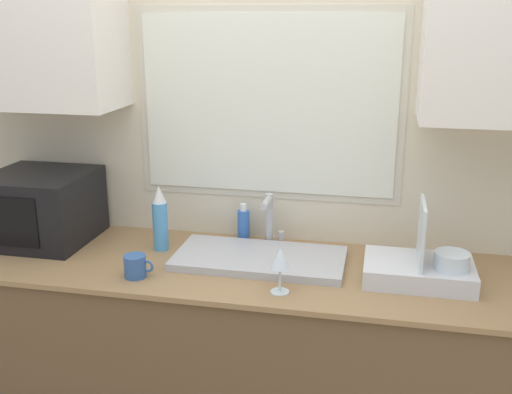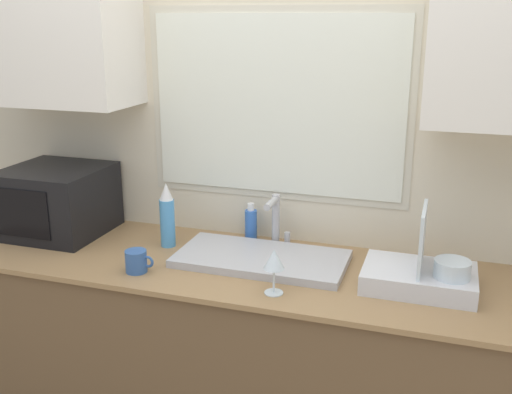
{
  "view_description": "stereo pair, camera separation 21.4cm",
  "coord_description": "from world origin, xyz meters",
  "px_view_note": "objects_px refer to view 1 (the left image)",
  "views": [
    {
      "loc": [
        0.45,
        -1.73,
        1.81
      ],
      "look_at": [
        0.02,
        0.28,
        1.19
      ],
      "focal_mm": 42.0,
      "sensor_mm": 36.0,
      "label": 1
    },
    {
      "loc": [
        0.66,
        -1.67,
        1.81
      ],
      "look_at": [
        0.02,
        0.28,
        1.19
      ],
      "focal_mm": 42.0,
      "sensor_mm": 36.0,
      "label": 2
    }
  ],
  "objects_px": {
    "dish_rack": "(422,268)",
    "soap_bottle": "(244,225)",
    "microwave": "(41,207)",
    "spray_bottle": "(160,219)",
    "wine_glass": "(280,260)",
    "mug_near_sink": "(136,266)",
    "faucet": "(270,217)"
  },
  "relations": [
    {
      "from": "microwave",
      "to": "faucet",
      "type": "bearing_deg",
      "value": 7.55
    },
    {
      "from": "spray_bottle",
      "to": "soap_bottle",
      "type": "distance_m",
      "value": 0.35
    },
    {
      "from": "spray_bottle",
      "to": "wine_glass",
      "type": "relative_size",
      "value": 1.67
    },
    {
      "from": "microwave",
      "to": "dish_rack",
      "type": "relative_size",
      "value": 1.06
    },
    {
      "from": "dish_rack",
      "to": "soap_bottle",
      "type": "relative_size",
      "value": 2.34
    },
    {
      "from": "dish_rack",
      "to": "mug_near_sink",
      "type": "bearing_deg",
      "value": -169.89
    },
    {
      "from": "spray_bottle",
      "to": "mug_near_sink",
      "type": "distance_m",
      "value": 0.29
    },
    {
      "from": "faucet",
      "to": "wine_glass",
      "type": "relative_size",
      "value": 1.35
    },
    {
      "from": "microwave",
      "to": "dish_rack",
      "type": "distance_m",
      "value": 1.54
    },
    {
      "from": "dish_rack",
      "to": "wine_glass",
      "type": "relative_size",
      "value": 2.38
    },
    {
      "from": "spray_bottle",
      "to": "soap_bottle",
      "type": "relative_size",
      "value": 1.63
    },
    {
      "from": "spray_bottle",
      "to": "mug_near_sink",
      "type": "height_order",
      "value": "spray_bottle"
    },
    {
      "from": "dish_rack",
      "to": "wine_glass",
      "type": "xyz_separation_m",
      "value": [
        -0.47,
        -0.19,
        0.07
      ]
    },
    {
      "from": "dish_rack",
      "to": "spray_bottle",
      "type": "bearing_deg",
      "value": 174.69
    },
    {
      "from": "dish_rack",
      "to": "wine_glass",
      "type": "distance_m",
      "value": 0.52
    },
    {
      "from": "dish_rack",
      "to": "soap_bottle",
      "type": "distance_m",
      "value": 0.75
    },
    {
      "from": "faucet",
      "to": "wine_glass",
      "type": "bearing_deg",
      "value": -74.5
    },
    {
      "from": "microwave",
      "to": "spray_bottle",
      "type": "relative_size",
      "value": 1.52
    },
    {
      "from": "dish_rack",
      "to": "wine_glass",
      "type": "bearing_deg",
      "value": -157.73
    },
    {
      "from": "faucet",
      "to": "dish_rack",
      "type": "height_order",
      "value": "dish_rack"
    },
    {
      "from": "mug_near_sink",
      "to": "wine_glass",
      "type": "xyz_separation_m",
      "value": [
        0.53,
        -0.02,
        0.08
      ]
    },
    {
      "from": "microwave",
      "to": "mug_near_sink",
      "type": "distance_m",
      "value": 0.6
    },
    {
      "from": "microwave",
      "to": "dish_rack",
      "type": "bearing_deg",
      "value": -3.59
    },
    {
      "from": "mug_near_sink",
      "to": "wine_glass",
      "type": "distance_m",
      "value": 0.53
    },
    {
      "from": "microwave",
      "to": "soap_bottle",
      "type": "height_order",
      "value": "microwave"
    },
    {
      "from": "wine_glass",
      "to": "spray_bottle",
      "type": "bearing_deg",
      "value": 151.69
    },
    {
      "from": "spray_bottle",
      "to": "soap_bottle",
      "type": "height_order",
      "value": "spray_bottle"
    },
    {
      "from": "wine_glass",
      "to": "mug_near_sink",
      "type": "bearing_deg",
      "value": 178.32
    },
    {
      "from": "soap_bottle",
      "to": "dish_rack",
      "type": "bearing_deg",
      "value": -19.86
    },
    {
      "from": "dish_rack",
      "to": "mug_near_sink",
      "type": "distance_m",
      "value": 1.02
    },
    {
      "from": "microwave",
      "to": "mug_near_sink",
      "type": "bearing_deg",
      "value": -27.51
    },
    {
      "from": "mug_near_sink",
      "to": "spray_bottle",
      "type": "bearing_deg",
      "value": 91.28
    }
  ]
}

